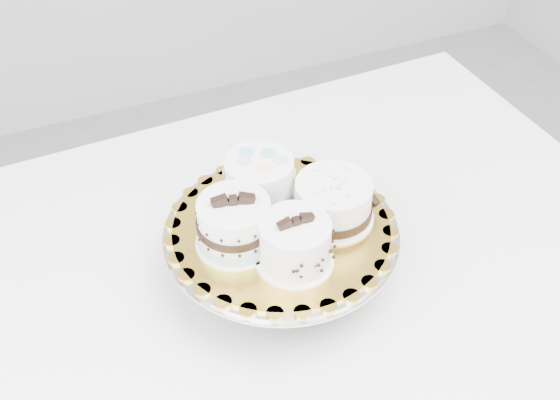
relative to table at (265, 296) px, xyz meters
name	(u,v)px	position (x,y,z in m)	size (l,w,h in m)	color
table	(265,296)	(0.00, 0.00, 0.00)	(1.29, 0.89, 0.75)	white
cake_stand	(281,243)	(0.02, -0.02, 0.14)	(0.34, 0.34, 0.09)	gray
cake_board	(281,228)	(0.02, -0.02, 0.17)	(0.31, 0.31, 0.00)	gold
cake_swirl	(295,244)	(0.01, -0.09, 0.20)	(0.11, 0.11, 0.09)	white
cake_banded	(235,225)	(-0.05, -0.03, 0.20)	(0.12, 0.12, 0.09)	white
cake_dots	(260,180)	(0.01, 0.04, 0.21)	(0.12, 0.12, 0.08)	white
cake_ribbon	(334,202)	(0.10, -0.03, 0.20)	(0.13, 0.13, 0.07)	white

